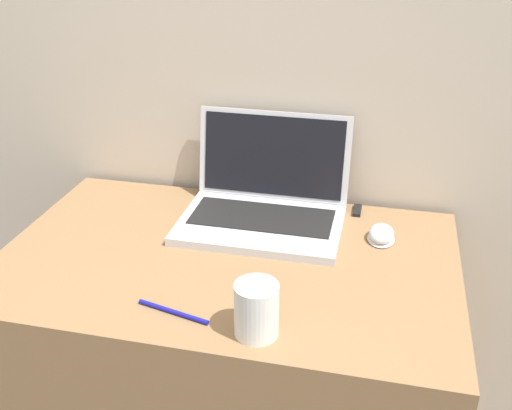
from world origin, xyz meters
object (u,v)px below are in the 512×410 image
laptop (265,201)px  computer_mouse (381,234)px  pen (173,312)px  usb_stick (357,210)px  drink_cup (256,309)px

laptop → computer_mouse: (0.28, -0.04, -0.04)m
computer_mouse → pen: (-0.37, -0.37, -0.01)m
laptop → usb_stick: 0.24m
laptop → drink_cup: size_ratio=3.72×
computer_mouse → pen: size_ratio=0.58×
drink_cup → computer_mouse: bearing=62.4°
computer_mouse → pen: bearing=-134.9°
computer_mouse → laptop: bearing=171.8°
laptop → drink_cup: (0.08, -0.44, 0.00)m
drink_cup → computer_mouse: size_ratio=1.19×
laptop → drink_cup: 0.44m
laptop → usb_stick: laptop is taller
drink_cup → computer_mouse: (0.21, 0.39, -0.04)m
usb_stick → pen: bearing=-121.4°
drink_cup → pen: drink_cup is taller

